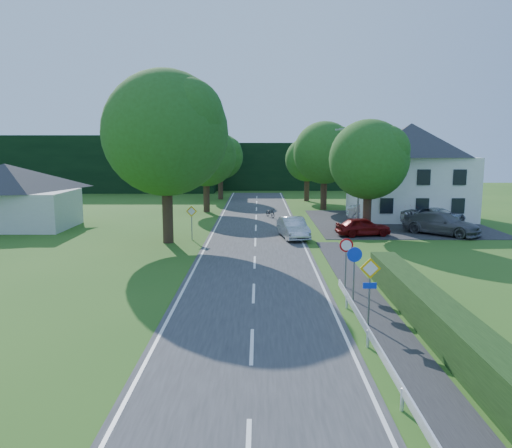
{
  "coord_description": "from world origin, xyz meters",
  "views": [
    {
      "loc": [
        0.22,
        -9.73,
        6.63
      ],
      "look_at": [
        0.07,
        19.82,
        1.96
      ],
      "focal_mm": 35.0,
      "sensor_mm": 36.0,
      "label": 1
    }
  ],
  "objects_px": {
    "motorcycle": "(270,213)",
    "parked_car_red": "(363,227)",
    "parked_car_silver_b": "(438,216)",
    "streetlight": "(357,173)",
    "parked_car_silver_a": "(378,212)",
    "parked_car_grey": "(441,223)",
    "parasol": "(408,213)",
    "moving_car": "(293,228)"
  },
  "relations": [
    {
      "from": "parked_car_silver_a",
      "to": "moving_car",
      "type": "bearing_deg",
      "value": 153.02
    },
    {
      "from": "parked_car_red",
      "to": "parked_car_silver_b",
      "type": "height_order",
      "value": "parked_car_silver_b"
    },
    {
      "from": "streetlight",
      "to": "parked_car_silver_a",
      "type": "bearing_deg",
      "value": 53.21
    },
    {
      "from": "streetlight",
      "to": "moving_car",
      "type": "bearing_deg",
      "value": -140.24
    },
    {
      "from": "motorcycle",
      "to": "parked_car_red",
      "type": "relative_size",
      "value": 0.41
    },
    {
      "from": "motorcycle",
      "to": "parked_car_grey",
      "type": "distance_m",
      "value": 15.37
    },
    {
      "from": "parked_car_silver_b",
      "to": "parasol",
      "type": "bearing_deg",
      "value": 49.82
    },
    {
      "from": "parked_car_red",
      "to": "parasol",
      "type": "height_order",
      "value": "parasol"
    },
    {
      "from": "streetlight",
      "to": "parked_car_grey",
      "type": "bearing_deg",
      "value": -26.01
    },
    {
      "from": "streetlight",
      "to": "moving_car",
      "type": "height_order",
      "value": "streetlight"
    },
    {
      "from": "streetlight",
      "to": "parked_car_red",
      "type": "height_order",
      "value": "streetlight"
    },
    {
      "from": "streetlight",
      "to": "moving_car",
      "type": "distance_m",
      "value": 7.89
    },
    {
      "from": "parasol",
      "to": "streetlight",
      "type": "bearing_deg",
      "value": -153.24
    },
    {
      "from": "streetlight",
      "to": "parked_car_grey",
      "type": "xyz_separation_m",
      "value": [
        5.85,
        -2.85,
        -3.6
      ]
    },
    {
      "from": "parked_car_silver_a",
      "to": "parasol",
      "type": "distance_m",
      "value": 2.53
    },
    {
      "from": "streetlight",
      "to": "parked_car_red",
      "type": "xyz_separation_m",
      "value": [
        -0.14,
        -3.5,
        -3.74
      ]
    },
    {
      "from": "motorcycle",
      "to": "parasol",
      "type": "distance_m",
      "value": 12.18
    },
    {
      "from": "moving_car",
      "to": "parasol",
      "type": "bearing_deg",
      "value": 25.15
    },
    {
      "from": "streetlight",
      "to": "parked_car_silver_b",
      "type": "bearing_deg",
      "value": 15.11
    },
    {
      "from": "streetlight",
      "to": "parasol",
      "type": "height_order",
      "value": "streetlight"
    },
    {
      "from": "parked_car_silver_a",
      "to": "parked_car_grey",
      "type": "distance_m",
      "value": 7.1
    },
    {
      "from": "parked_car_red",
      "to": "parked_car_grey",
      "type": "distance_m",
      "value": 6.03
    },
    {
      "from": "parked_car_red",
      "to": "parked_car_silver_a",
      "type": "distance_m",
      "value": 7.48
    },
    {
      "from": "parked_car_grey",
      "to": "parasol",
      "type": "height_order",
      "value": "parasol"
    },
    {
      "from": "streetlight",
      "to": "parked_car_silver_a",
      "type": "xyz_separation_m",
      "value": [
        2.59,
        3.46,
        -3.56
      ]
    },
    {
      "from": "moving_car",
      "to": "parked_car_grey",
      "type": "relative_size",
      "value": 0.8
    },
    {
      "from": "parasol",
      "to": "parked_car_red",
      "type": "bearing_deg",
      "value": -130.25
    },
    {
      "from": "parked_car_silver_a",
      "to": "parasol",
      "type": "xyz_separation_m",
      "value": [
        2.33,
        -0.98,
        0.03
      ]
    },
    {
      "from": "streetlight",
      "to": "parasol",
      "type": "distance_m",
      "value": 6.55
    },
    {
      "from": "parked_car_red",
      "to": "parked_car_grey",
      "type": "xyz_separation_m",
      "value": [
        5.99,
        0.65,
        0.14
      ]
    },
    {
      "from": "parked_car_silver_a",
      "to": "parked_car_grey",
      "type": "xyz_separation_m",
      "value": [
        3.26,
        -6.31,
        -0.04
      ]
    },
    {
      "from": "parked_car_grey",
      "to": "parked_car_silver_b",
      "type": "bearing_deg",
      "value": 25.1
    },
    {
      "from": "moving_car",
      "to": "parked_car_silver_b",
      "type": "bearing_deg",
      "value": 18.04
    },
    {
      "from": "motorcycle",
      "to": "parked_car_red",
      "type": "distance_m",
      "value": 11.53
    },
    {
      "from": "parked_car_red",
      "to": "parasol",
      "type": "relative_size",
      "value": 2.03
    },
    {
      "from": "moving_car",
      "to": "parked_car_silver_b",
      "type": "distance_m",
      "value": 14.22
    },
    {
      "from": "streetlight",
      "to": "parked_car_red",
      "type": "distance_m",
      "value": 5.13
    },
    {
      "from": "motorcycle",
      "to": "parked_car_red",
      "type": "xyz_separation_m",
      "value": [
        6.6,
        -9.45,
        0.25
      ]
    },
    {
      "from": "moving_car",
      "to": "streetlight",
      "type": "bearing_deg",
      "value": 30.88
    },
    {
      "from": "parked_car_red",
      "to": "parked_car_silver_b",
      "type": "bearing_deg",
      "value": -63.19
    },
    {
      "from": "motorcycle",
      "to": "parked_car_silver_b",
      "type": "bearing_deg",
      "value": -40.49
    },
    {
      "from": "parked_car_silver_b",
      "to": "parked_car_grey",
      "type": "bearing_deg",
      "value": 134.83
    }
  ]
}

